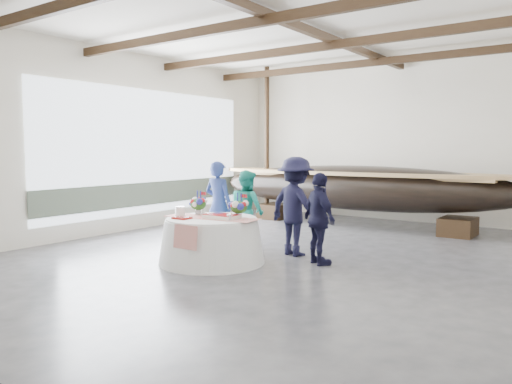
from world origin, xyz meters
The scene contains 13 objects.
floor centered at (0.00, 0.00, 0.00)m, with size 10.00×12.00×0.01m, color #3D3D42.
wall_back centered at (0.00, 6.00, 2.25)m, with size 10.00×0.02×4.50m, color silver.
wall_left centered at (-5.00, 0.00, 2.25)m, with size 0.02×12.00×4.50m, color silver.
ceiling centered at (0.00, 0.00, 4.50)m, with size 10.00×12.00×0.01m, color white.
pavilion_structure centered at (0.00, 0.75, 4.00)m, with size 9.80×11.76×4.50m.
open_bay centered at (-4.95, 1.00, 1.83)m, with size 0.03×7.00×3.20m.
longboat_display centered at (-0.57, 4.27, 1.04)m, with size 8.69×1.74×1.63m.
banquet_table centered at (-0.94, -1.30, 0.41)m, with size 1.93×1.93×0.83m.
tabletop_items centered at (-0.98, -1.16, 0.98)m, with size 1.84×0.95×0.40m.
guest_woman_blue centered at (-1.80, -0.06, 0.91)m, with size 0.66×0.44×1.82m, color navy.
guest_woman_teal centered at (-1.11, 0.03, 0.82)m, with size 0.80×0.62×1.65m, color teal.
guest_man_left centered at (-0.02, 0.14, 0.96)m, with size 1.24×0.71×1.92m, color black.
guest_man_right centered at (0.74, -0.29, 0.83)m, with size 0.97×0.40×1.66m, color black.
Camera 1 is at (4.93, -8.16, 2.08)m, focal length 35.00 mm.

